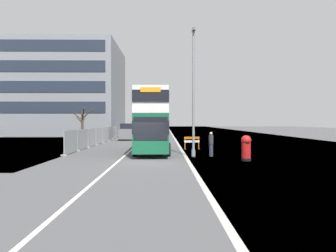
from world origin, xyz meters
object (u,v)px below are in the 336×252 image
Objects in this scene: red_pillar_postbox at (246,147)px; car_oncoming_near at (127,132)px; double_decker_bus at (153,120)px; car_receding_mid at (134,131)px; pedestrian_at_kerb at (211,144)px; lamppost_foreground at (193,96)px; roadworks_barrier at (192,142)px.

car_oncoming_near is at bearing 115.19° from red_pillar_postbox.
car_receding_mid is (-4.14, 25.28, -1.65)m from double_decker_bus.
red_pillar_postbox is 0.93× the size of pedestrian_at_kerb.
roadworks_barrier is (0.38, 5.47, -3.67)m from lamppost_foreground.
roadworks_barrier is 16.45m from car_oncoming_near.
car_oncoming_near is (-7.69, 14.54, 0.36)m from roadworks_barrier.
lamppost_foreground reaches higher than red_pillar_postbox.
roadworks_barrier is 24.36m from car_receding_mid.
car_receding_mid is (-7.60, 23.14, 0.29)m from roadworks_barrier.
red_pillar_postbox is 3.06m from pedestrian_at_kerb.
lamppost_foreground reaches higher than double_decker_bus.
double_decker_bus is at bearing -80.71° from car_receding_mid.
car_receding_mid is (-10.42, 30.94, 0.10)m from red_pillar_postbox.
roadworks_barrier is at bearing -62.11° from car_oncoming_near.
car_oncoming_near is (-10.51, 22.34, 0.17)m from red_pillar_postbox.
lamppost_foreground is at bearing -94.00° from roadworks_barrier.
car_receding_mid is at bearing 106.60° from pedestrian_at_kerb.
pedestrian_at_kerb is (1.29, 0.07, -3.49)m from lamppost_foreground.
red_pillar_postbox is at bearing -70.16° from roadworks_barrier.
red_pillar_postbox is at bearing -42.01° from double_decker_bus.
car_oncoming_near reaches higher than car_receding_mid.
car_receding_mid is 29.79m from pedestrian_at_kerb.
roadworks_barrier is 0.37× the size of car_receding_mid.
car_receding_mid reaches higher than red_pillar_postbox.
double_decker_bus is 1.10× the size of lamppost_foreground.
car_oncoming_near is 8.60m from car_receding_mid.
pedestrian_at_kerb is (-1.90, 2.39, -0.01)m from red_pillar_postbox.
car_oncoming_near is at bearing 104.21° from double_decker_bus.
car_receding_mid is (0.09, 8.60, -0.07)m from car_oncoming_near.
red_pillar_postbox is 24.68m from car_oncoming_near.
double_decker_bus is 4.51m from roadworks_barrier.
red_pillar_postbox is (3.20, -2.32, -3.48)m from lamppost_foreground.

